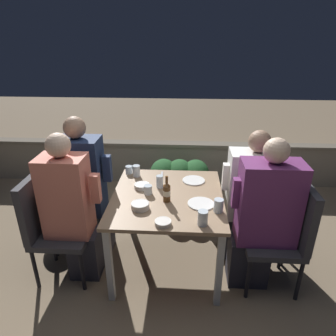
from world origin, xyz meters
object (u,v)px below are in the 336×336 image
Objects in this scene: chair_right_far at (271,205)px; potted_plant at (55,187)px; person_navy_jumper at (85,188)px; person_purple_stripe at (262,217)px; chair_left_far at (65,200)px; chair_right_near at (287,229)px; person_coral_top at (72,209)px; chair_left_near at (49,220)px; person_white_polo at (249,197)px; beer_bottle at (166,192)px.

chair_right_far is 1.42× the size of potted_plant.
person_navy_jumper reaches higher than person_purple_stripe.
chair_left_far is 1.98m from chair_right_near.
person_coral_top reaches higher than chair_left_far.
person_purple_stripe is at bearing -0.12° from chair_left_near.
person_white_polo is at bearing 11.68° from chair_left_near.
chair_right_near reaches higher than potted_plant.
person_navy_jumper is 0.81m from beer_bottle.
person_navy_jumper is 1.44× the size of chair_right_near.
beer_bottle is (-0.95, -0.27, 0.26)m from chair_right_far.
beer_bottle is at bearing -18.12° from person_navy_jumper.
chair_left_far is 0.75× the size of person_white_polo.
beer_bottle is at bearing -30.07° from potted_plant.
person_coral_top is 1.55m from person_purple_stripe.
potted_plant is (-0.54, 0.50, -0.27)m from person_navy_jumper.
chair_left_near is at bearing -92.25° from chair_left_far.
person_navy_jumper is at bearing 87.94° from person_coral_top.
potted_plant is (-1.30, 0.76, -0.40)m from beer_bottle.
potted_plant is at bearing 159.74° from chair_right_near.
chair_right_far is at bearing 11.67° from person_coral_top.
chair_left_near is at bearing -180.00° from person_coral_top.
person_purple_stripe is 0.41m from chair_right_far.
chair_left_near is 1.00× the size of chair_right_near.
person_white_polo reaches higher than potted_plant.
person_purple_stripe is (1.55, -0.00, -0.01)m from person_coral_top.
person_coral_top reaches higher than potted_plant.
person_coral_top reaches higher than beer_bottle.
chair_left_far is (0.01, 0.33, 0.00)m from chair_left_near.
person_coral_top reaches higher than chair_right_near.
chair_left_near is at bearing -69.17° from potted_plant.
person_white_polo is at bearing 20.25° from beer_bottle.
person_coral_top is 1.40× the size of chair_right_near.
beer_bottle is 0.34× the size of potted_plant.
chair_left_far is 1.92m from chair_right_far.
person_white_polo is at bearing 95.86° from person_purple_stripe.
potted_plant is (-0.32, 0.84, -0.14)m from chair_left_near.
chair_right_near and chair_right_far have the same top height.
chair_right_near is at bearing -0.11° from chair_left_near.
chair_left_far is at bearing 170.17° from chair_right_near.
person_coral_top is 1.98× the size of potted_plant.
person_navy_jumper is at bearing -0.00° from chair_left_far.
person_navy_jumper is at bearing 161.88° from beer_bottle.
person_purple_stripe reaches higher than person_white_polo.
chair_left_far is at bearing 120.26° from person_coral_top.
chair_left_far is at bearing -179.37° from chair_right_far.
potted_plant is (-2.08, 0.84, -0.25)m from person_purple_stripe.
chair_right_far is (1.92, 0.02, 0.00)m from chair_left_far.
person_purple_stripe is 1.39× the size of chair_right_far.
chair_left_near is 1.00× the size of chair_right_far.
person_white_polo reaches higher than beer_bottle.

